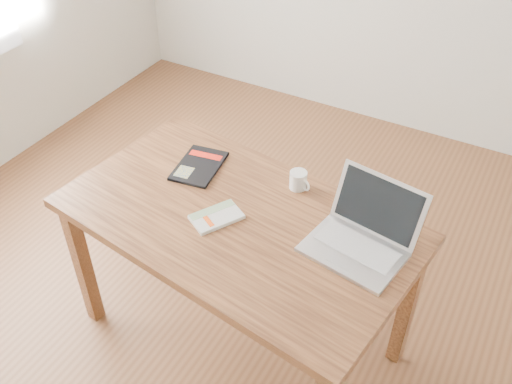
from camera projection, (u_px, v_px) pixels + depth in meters
The scene contains 6 objects.
room at pixel (227, 54), 1.94m from camera, with size 4.04×4.04×2.70m.
desk at pixel (238, 233), 2.26m from camera, with size 1.47×0.97×0.75m.
white_guidebook at pixel (217, 217), 2.19m from camera, with size 0.20×0.22×0.02m.
black_guidebook at pixel (199, 166), 2.44m from camera, with size 0.21×0.28×0.01m.
laptop at pixel (362, 235), 2.05m from camera, with size 0.39×0.37×0.23m.
coffee_mug at pixel (299, 180), 2.32m from camera, with size 0.10×0.07×0.08m.
Camera 1 is at (0.89, -1.52, 2.23)m, focal length 40.00 mm.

